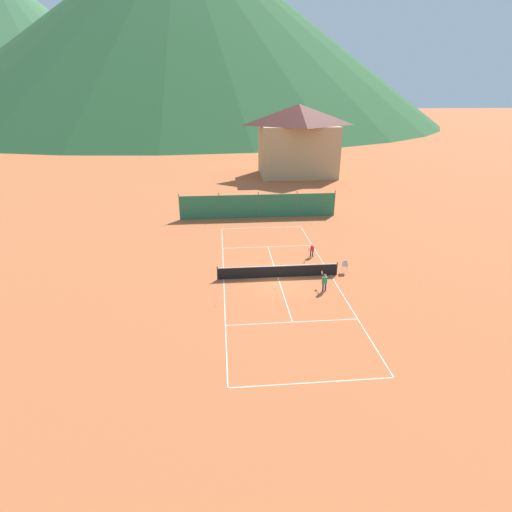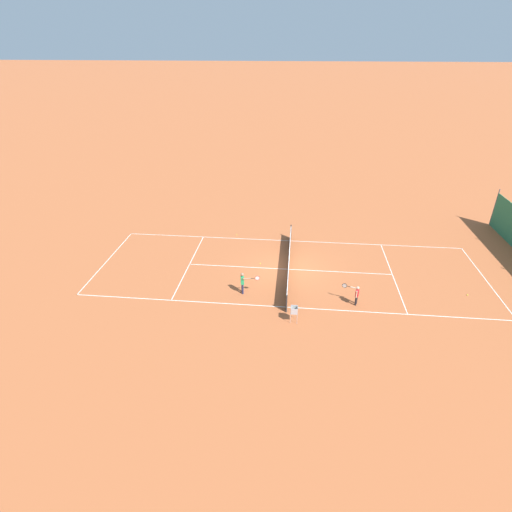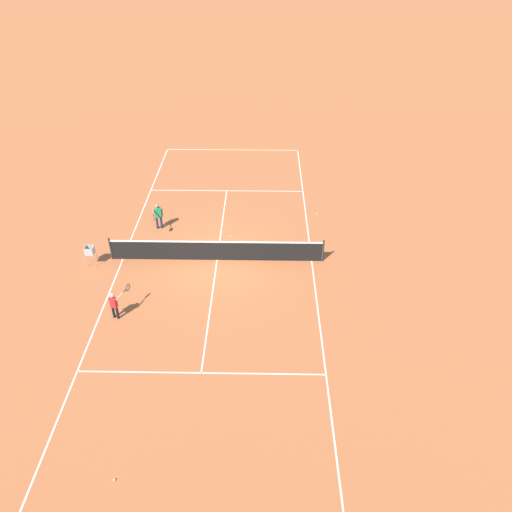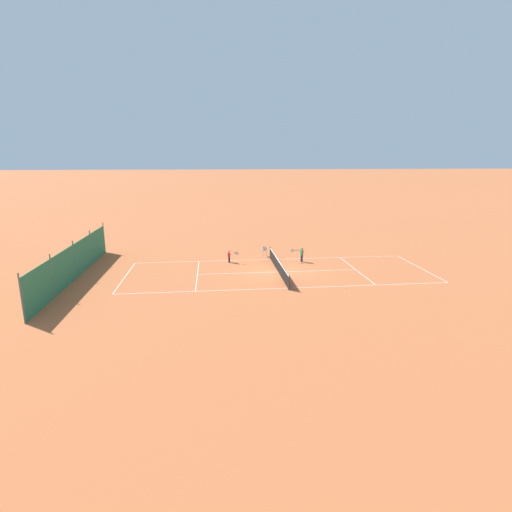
{
  "view_description": "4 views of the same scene",
  "coord_description": "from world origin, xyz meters",
  "px_view_note": "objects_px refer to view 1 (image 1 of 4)",
  "views": [
    {
      "loc": [
        -4.14,
        -27.1,
        13.12
      ],
      "look_at": [
        -1.5,
        1.8,
        1.06
      ],
      "focal_mm": 28.0,
      "sensor_mm": 36.0,
      "label": 1
    },
    {
      "loc": [
        21.88,
        0.16,
        12.7
      ],
      "look_at": [
        0.46,
        -2.03,
        1.09
      ],
      "focal_mm": 28.0,
      "sensor_mm": 36.0,
      "label": 2
    },
    {
      "loc": [
        -2.0,
        17.54,
        12.57
      ],
      "look_at": [
        -1.7,
        0.74,
        0.74
      ],
      "focal_mm": 35.0,
      "sensor_mm": 36.0,
      "label": 3
    },
    {
      "loc": [
        -30.25,
        5.1,
        8.84
      ],
      "look_at": [
        0.5,
        1.74,
        1.24
      ],
      "focal_mm": 28.0,
      "sensor_mm": 36.0,
      "label": 4
    }
  ],
  "objects_px": {
    "player_far_service": "(324,281)",
    "ball_hopper": "(345,265)",
    "player_near_service": "(312,249)",
    "alpine_chalet": "(298,139)",
    "tennis_net": "(278,271)",
    "tennis_ball_near_corner": "(216,306)",
    "tennis_ball_mid_court": "(275,288)",
    "tennis_ball_service_box": "(282,232)"
  },
  "relations": [
    {
      "from": "player_far_service",
      "to": "ball_hopper",
      "type": "height_order",
      "value": "player_far_service"
    },
    {
      "from": "player_near_service",
      "to": "tennis_ball_near_corner",
      "type": "xyz_separation_m",
      "value": [
        -8.09,
        -7.71,
        -0.64
      ]
    },
    {
      "from": "tennis_ball_mid_court",
      "to": "player_near_service",
      "type": "bearing_deg",
      "value": 54.82
    },
    {
      "from": "player_near_service",
      "to": "alpine_chalet",
      "type": "relative_size",
      "value": 0.09
    },
    {
      "from": "ball_hopper",
      "to": "tennis_ball_service_box",
      "type": "bearing_deg",
      "value": 109.19
    },
    {
      "from": "player_near_service",
      "to": "ball_hopper",
      "type": "relative_size",
      "value": 1.29
    },
    {
      "from": "tennis_net",
      "to": "tennis_ball_service_box",
      "type": "relative_size",
      "value": 139.09
    },
    {
      "from": "tennis_net",
      "to": "alpine_chalet",
      "type": "distance_m",
      "value": 40.23
    },
    {
      "from": "tennis_ball_mid_court",
      "to": "ball_hopper",
      "type": "bearing_deg",
      "value": 21.24
    },
    {
      "from": "player_far_service",
      "to": "tennis_ball_mid_court",
      "type": "bearing_deg",
      "value": 169.06
    },
    {
      "from": "tennis_net",
      "to": "tennis_ball_near_corner",
      "type": "distance_m",
      "value": 6.16
    },
    {
      "from": "player_near_service",
      "to": "player_far_service",
      "type": "bearing_deg",
      "value": -94.47
    },
    {
      "from": "tennis_ball_near_corner",
      "to": "ball_hopper",
      "type": "height_order",
      "value": "ball_hopper"
    },
    {
      "from": "tennis_ball_mid_court",
      "to": "tennis_ball_service_box",
      "type": "distance_m",
      "value": 12.26
    },
    {
      "from": "player_near_service",
      "to": "tennis_ball_mid_court",
      "type": "xyz_separation_m",
      "value": [
        -3.92,
        -5.56,
        -0.64
      ]
    },
    {
      "from": "tennis_ball_near_corner",
      "to": "ball_hopper",
      "type": "xyz_separation_m",
      "value": [
        9.98,
        4.41,
        0.62
      ]
    },
    {
      "from": "tennis_ball_near_corner",
      "to": "ball_hopper",
      "type": "distance_m",
      "value": 10.93
    },
    {
      "from": "tennis_ball_near_corner",
      "to": "alpine_chalet",
      "type": "distance_m",
      "value": 45.31
    },
    {
      "from": "tennis_ball_mid_court",
      "to": "tennis_ball_service_box",
      "type": "relative_size",
      "value": 1.0
    },
    {
      "from": "player_far_service",
      "to": "tennis_ball_service_box",
      "type": "bearing_deg",
      "value": 94.59
    },
    {
      "from": "ball_hopper",
      "to": "alpine_chalet",
      "type": "distance_m",
      "value": 38.99
    },
    {
      "from": "player_far_service",
      "to": "tennis_ball_service_box",
      "type": "height_order",
      "value": "player_far_service"
    },
    {
      "from": "tennis_net",
      "to": "player_far_service",
      "type": "xyz_separation_m",
      "value": [
        2.93,
        -2.51,
        0.26
      ]
    },
    {
      "from": "tennis_net",
      "to": "ball_hopper",
      "type": "distance_m",
      "value": 5.33
    },
    {
      "from": "tennis_net",
      "to": "alpine_chalet",
      "type": "xyz_separation_m",
      "value": [
        8.7,
        38.91,
        5.32
      ]
    },
    {
      "from": "tennis_ball_service_box",
      "to": "tennis_ball_mid_court",
      "type": "bearing_deg",
      "value": -101.36
    },
    {
      "from": "tennis_ball_service_box",
      "to": "ball_hopper",
      "type": "xyz_separation_m",
      "value": [
        3.4,
        -9.76,
        0.62
      ]
    },
    {
      "from": "tennis_ball_mid_court",
      "to": "alpine_chalet",
      "type": "height_order",
      "value": "alpine_chalet"
    },
    {
      "from": "player_near_service",
      "to": "ball_hopper",
      "type": "distance_m",
      "value": 3.81
    },
    {
      "from": "tennis_net",
      "to": "tennis_ball_service_box",
      "type": "height_order",
      "value": "tennis_net"
    },
    {
      "from": "player_near_service",
      "to": "tennis_ball_service_box",
      "type": "height_order",
      "value": "player_near_service"
    },
    {
      "from": "player_far_service",
      "to": "tennis_ball_service_box",
      "type": "relative_size",
      "value": 19.77
    },
    {
      "from": "tennis_net",
      "to": "ball_hopper",
      "type": "xyz_separation_m",
      "value": [
        5.31,
        0.42,
        0.15
      ]
    },
    {
      "from": "alpine_chalet",
      "to": "tennis_ball_mid_court",
      "type": "bearing_deg",
      "value": -102.72
    },
    {
      "from": "tennis_ball_near_corner",
      "to": "tennis_ball_mid_court",
      "type": "height_order",
      "value": "same"
    },
    {
      "from": "player_far_service",
      "to": "player_near_service",
      "type": "xyz_separation_m",
      "value": [
        0.49,
        6.23,
        -0.08
      ]
    },
    {
      "from": "player_near_service",
      "to": "tennis_ball_mid_court",
      "type": "height_order",
      "value": "player_near_service"
    },
    {
      "from": "tennis_ball_service_box",
      "to": "alpine_chalet",
      "type": "distance_m",
      "value": 30.09
    },
    {
      "from": "player_far_service",
      "to": "ball_hopper",
      "type": "bearing_deg",
      "value": 50.87
    },
    {
      "from": "tennis_ball_service_box",
      "to": "alpine_chalet",
      "type": "height_order",
      "value": "alpine_chalet"
    },
    {
      "from": "tennis_net",
      "to": "tennis_ball_service_box",
      "type": "xyz_separation_m",
      "value": [
        1.92,
        10.18,
        -0.47
      ]
    },
    {
      "from": "tennis_ball_service_box",
      "to": "alpine_chalet",
      "type": "bearing_deg",
      "value": 76.72
    }
  ]
}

